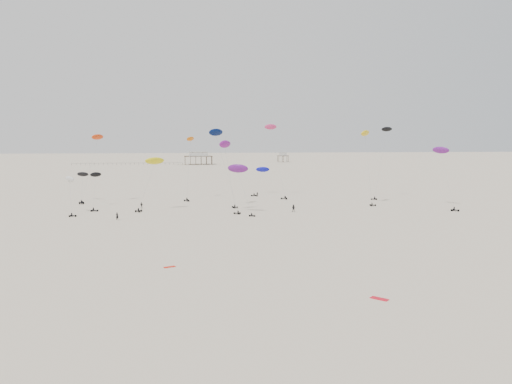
{
  "coord_description": "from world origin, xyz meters",
  "views": [
    {
      "loc": [
        -14.84,
        -27.54,
        19.56
      ],
      "look_at": [
        0.0,
        88.0,
        7.0
      ],
      "focal_mm": 35.0,
      "sensor_mm": 36.0,
      "label": 1
    }
  ],
  "objects": [
    {
      "name": "rig_12",
      "position": [
        -25.73,
        110.11,
        11.07
      ],
      "size": [
        8.15,
        7.14,
        14.76
      ],
      "rotation": [
        0.0,
        0.0,
        5.65
      ],
      "color": "black",
      "rests_on": "ground"
    },
    {
      "name": "rig_5",
      "position": [
        -46.34,
        106.53,
        6.69
      ],
      "size": [
        5.13,
        10.54,
        10.93
      ],
      "rotation": [
        0.0,
        0.0,
        4.49
      ],
      "color": "black",
      "rests_on": "ground"
    },
    {
      "name": "grounded_kite_b",
      "position": [
        -18.46,
        47.9,
        0.0
      ],
      "size": [
        1.93,
        1.36,
        0.07
      ],
      "primitive_type": "cube",
      "rotation": [
        0.0,
        0.0,
        0.41
      ],
      "color": "red",
      "rests_on": "ground"
    },
    {
      "name": "rig_3",
      "position": [
        -44.55,
        128.89,
        14.52
      ],
      "size": [
        7.31,
        7.71,
        21.04
      ],
      "rotation": [
        0.0,
        0.0,
        6.05
      ],
      "color": "black",
      "rests_on": "ground"
    },
    {
      "name": "spectator_1",
      "position": [
        11.91,
        101.84,
        0.0
      ],
      "size": [
        1.3,
        1.09,
        2.31
      ],
      "primitive_type": "imported",
      "rotation": [
        0.0,
        0.0,
        5.83
      ],
      "color": "black",
      "rests_on": "ground"
    },
    {
      "name": "rig_11",
      "position": [
        -5.0,
        116.1,
        15.19
      ],
      "size": [
        5.54,
        9.4,
        19.14
      ],
      "rotation": [
        0.0,
        0.0,
        0.58
      ],
      "color": "black",
      "rests_on": "ground"
    },
    {
      "name": "rig_4",
      "position": [
        -2.72,
        101.73,
        10.79
      ],
      "size": [
        7.04,
        9.95,
        13.73
      ],
      "rotation": [
        0.0,
        0.0,
        3.96
      ],
      "color": "black",
      "rests_on": "ground"
    },
    {
      "name": "rig_7",
      "position": [
        12.64,
        137.0,
        16.09
      ],
      "size": [
        6.2,
        13.05,
        25.1
      ],
      "rotation": [
        0.0,
        0.0,
        1.47
      ],
      "color": "black",
      "rests_on": "ground"
    },
    {
      "name": "pavilion_small",
      "position": [
        60.0,
        380.0,
        3.49
      ],
      "size": [
        9.0,
        7.0,
        8.0
      ],
      "color": "brown",
      "rests_on": "ground"
    },
    {
      "name": "rig_10",
      "position": [
        36.3,
        114.64,
        17.26
      ],
      "size": [
        4.66,
        8.38,
        22.22
      ],
      "rotation": [
        0.0,
        0.0,
        4.65
      ],
      "color": "black",
      "rests_on": "ground"
    },
    {
      "name": "rig_8",
      "position": [
        -41.96,
        116.16,
        5.3
      ],
      "size": [
        4.39,
        14.11,
        14.39
      ],
      "rotation": [
        0.0,
        0.0,
        4.55
      ],
      "color": "black",
      "rests_on": "ground"
    },
    {
      "name": "pier_fence",
      "position": [
        -62.0,
        350.0,
        0.77
      ],
      "size": [
        80.2,
        0.2,
        1.5
      ],
      "color": "black",
      "rests_on": "ground"
    },
    {
      "name": "pavilion_main",
      "position": [
        -10.0,
        350.0,
        4.22
      ],
      "size": [
        21.0,
        13.0,
        9.8
      ],
      "color": "brown",
      "rests_on": "ground"
    },
    {
      "name": "rig_6",
      "position": [
        47.13,
        129.44,
        15.14
      ],
      "size": [
        9.57,
        9.09,
        23.89
      ],
      "rotation": [
        0.0,
        0.0,
        1.68
      ],
      "color": "black",
      "rests_on": "ground"
    },
    {
      "name": "rig_0",
      "position": [
        -15.78,
        132.88,
        11.81
      ],
      "size": [
        4.09,
        11.12,
        20.38
      ],
      "rotation": [
        0.0,
        0.0,
        3.66
      ],
      "color": "black",
      "rests_on": "ground"
    },
    {
      "name": "spectator_2",
      "position": [
        -29.09,
        114.03,
        0.0
      ],
      "size": [
        1.28,
        0.84,
        2.0
      ],
      "primitive_type": "imported",
      "rotation": [
        0.0,
        0.0,
        6.1
      ],
      "color": "black",
      "rests_on": "ground"
    },
    {
      "name": "rig_1",
      "position": [
        -48.97,
        133.55,
        6.23
      ],
      "size": [
        4.15,
        9.53,
        10.13
      ],
      "rotation": [
        0.0,
        0.0,
        6.07
      ],
      "color": "black",
      "rests_on": "ground"
    },
    {
      "name": "rig_2",
      "position": [
        56.18,
        106.48,
        13.22
      ],
      "size": [
        4.81,
        15.03,
        18.54
      ],
      "rotation": [
        0.0,
        0.0,
        3.78
      ],
      "color": "black",
      "rests_on": "ground"
    },
    {
      "name": "ground_plane",
      "position": [
        0.0,
        200.0,
        0.0
      ],
      "size": [
        900.0,
        900.0,
        0.0
      ],
      "primitive_type": "plane",
      "color": "beige"
    },
    {
      "name": "rig_13",
      "position": [
        -7.55,
        103.78,
        17.27
      ],
      "size": [
        8.55,
        7.84,
        22.26
      ],
      "rotation": [
        0.0,
        0.0,
        1.2
      ],
      "color": "black",
      "rests_on": "ground"
    },
    {
      "name": "spectator_0",
      "position": [
        -32.88,
        94.15,
        0.0
      ],
      "size": [
        0.91,
        0.74,
        2.19
      ],
      "primitive_type": "imported",
      "rotation": [
        0.0,
        0.0,
        2.88
      ],
      "color": "black",
      "rests_on": "ground"
    },
    {
      "name": "grounded_kite_a",
      "position": [
        7.69,
        29.25,
        0.0
      ],
      "size": [
        2.18,
        2.2,
        0.08
      ],
      "primitive_type": "cube",
      "rotation": [
        0.0,
        0.0,
        -0.8
      ],
      "color": "red",
      "rests_on": "ground"
    },
    {
      "name": "spectator_3",
      "position": [
        6.74,
        137.3,
        0.0
      ],
      "size": [
        0.7,
        0.49,
        1.9
      ],
      "primitive_type": "imported",
      "rotation": [
        0.0,
        0.0,
        3.12
      ],
      "color": "black",
      "rests_on": "ground"
    },
    {
      "name": "rig_9",
      "position": [
        9.39,
        146.78,
        7.12
      ],
      "size": [
        8.06,
        11.29,
        12.1
      ],
      "rotation": [
        0.0,
        0.0,
        1.98
      ],
      "color": "black",
      "rests_on": "ground"
    }
  ]
}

